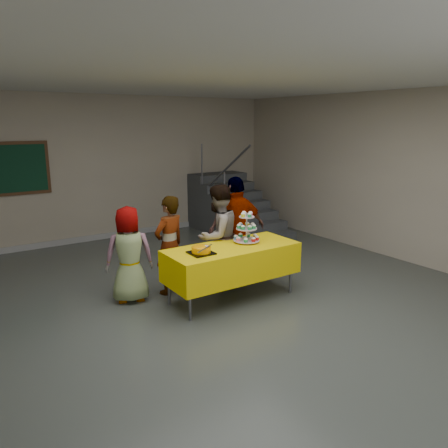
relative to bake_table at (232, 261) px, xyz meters
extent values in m
plane|color=#4C514C|center=(-0.42, -0.80, -0.56)|extent=(10.00, 10.00, 0.00)
cube|color=#AB9F89|center=(-0.42, 4.20, 0.94)|extent=(8.00, 0.04, 3.00)
cube|color=#AB9F89|center=(3.58, -0.80, 0.94)|extent=(0.04, 10.00, 3.00)
cube|color=silver|center=(-0.42, -0.80, 2.44)|extent=(8.00, 10.00, 0.04)
cube|color=#999999|center=(-0.42, 4.18, -0.50)|extent=(7.90, 0.03, 0.12)
cylinder|color=#595960|center=(-0.84, -0.29, -0.19)|extent=(0.04, 0.04, 0.73)
cylinder|color=#595960|center=(0.84, -0.29, -0.19)|extent=(0.04, 0.04, 0.73)
cylinder|color=#595960|center=(-0.84, 0.29, -0.19)|extent=(0.04, 0.04, 0.73)
cylinder|color=#595960|center=(0.84, 0.29, -0.19)|extent=(0.04, 0.04, 0.73)
cube|color=#595960|center=(0.00, 0.00, 0.18)|extent=(1.80, 0.70, 0.02)
cube|color=yellow|center=(0.00, 0.00, -0.01)|extent=(1.88, 0.78, 0.44)
cylinder|color=silver|center=(0.30, 0.07, 0.22)|extent=(0.18, 0.18, 0.01)
cylinder|color=silver|center=(0.30, 0.07, 0.42)|extent=(0.02, 0.02, 0.42)
cylinder|color=silver|center=(0.30, 0.07, 0.24)|extent=(0.38, 0.38, 0.01)
cylinder|color=silver|center=(0.30, 0.07, 0.41)|extent=(0.30, 0.30, 0.01)
cylinder|color=silver|center=(0.30, 0.07, 0.58)|extent=(0.22, 0.22, 0.01)
cube|color=black|center=(-0.53, -0.05, 0.22)|extent=(0.30, 0.30, 0.02)
cylinder|color=#FF9900|center=(-0.53, -0.05, 0.27)|extent=(0.25, 0.25, 0.07)
ellipsoid|color=#FF9900|center=(-0.53, -0.05, 0.30)|extent=(0.25, 0.25, 0.05)
ellipsoid|color=white|center=(-0.48, -0.09, 0.32)|extent=(0.08, 0.08, 0.02)
cube|color=silver|center=(-0.55, -0.18, 0.32)|extent=(0.30, 0.16, 0.04)
imported|color=slate|center=(-1.21, 0.73, 0.12)|extent=(0.76, 0.61, 1.35)
imported|color=slate|center=(-0.61, 0.70, 0.16)|extent=(0.60, 0.48, 1.44)
imported|color=slate|center=(0.12, 0.54, 0.22)|extent=(0.88, 0.77, 1.56)
imported|color=slate|center=(0.51, 0.60, 0.27)|extent=(1.00, 0.49, 1.65)
cube|color=#424447|center=(2.28, 1.95, -0.47)|extent=(1.30, 0.30, 0.18)
cube|color=#424447|center=(2.28, 2.25, -0.38)|extent=(1.30, 0.30, 0.36)
cube|color=#424447|center=(2.28, 2.55, -0.29)|extent=(1.30, 0.30, 0.54)
cube|color=#424447|center=(2.28, 2.85, -0.20)|extent=(1.30, 0.30, 0.72)
cube|color=#424447|center=(2.28, 3.15, -0.11)|extent=(1.30, 0.30, 0.90)
cube|color=#424447|center=(2.28, 3.45, -0.02)|extent=(1.30, 0.30, 1.08)
cube|color=#424447|center=(2.28, 3.75, 0.07)|extent=(1.30, 0.30, 1.26)
cube|color=#424447|center=(2.28, 4.05, 0.07)|extent=(1.30, 0.30, 1.26)
cylinder|color=#595960|center=(1.68, 1.90, -0.11)|extent=(0.04, 0.04, 0.90)
cylinder|color=#595960|center=(1.68, 2.70, 0.43)|extent=(0.04, 0.04, 0.90)
cylinder|color=#595960|center=(1.68, 3.60, 0.97)|extent=(0.04, 0.04, 0.90)
cylinder|color=#595960|center=(1.68, 2.75, 0.88)|extent=(0.04, 1.85, 1.20)
cube|color=#472B16|center=(-2.08, 4.17, 1.04)|extent=(1.30, 0.04, 1.00)
cube|color=#123822|center=(-2.08, 4.15, 1.04)|extent=(1.18, 0.02, 0.88)
camera|label=1|loc=(-3.31, -4.76, 1.90)|focal=35.00mm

